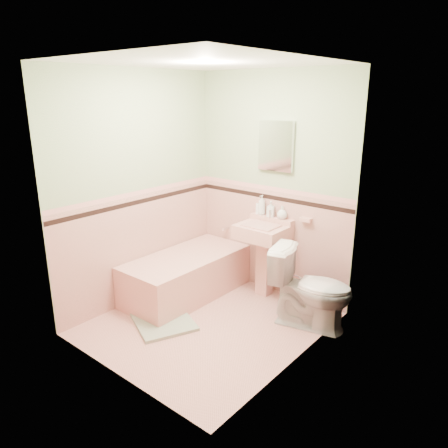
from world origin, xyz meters
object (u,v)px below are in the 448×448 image
Objects in this scene: medicine_cabinet at (276,146)px; bucket at (295,299)px; soap_bottle_mid at (271,209)px; soap_bottle_right at (282,213)px; bathtub at (186,276)px; toilet at (311,288)px; soap_bottle_left at (262,205)px; sink at (262,261)px; shoe at (157,318)px.

medicine_cabinet reaches higher than bucket.
soap_bottle_right is at bearing 0.00° from soap_bottle_mid.
medicine_cabinet is (0.68, 0.74, 1.47)m from bathtub.
medicine_cabinet is 0.67× the size of toilet.
soap_bottle_left is 1.11m from bucket.
soap_bottle_right reaches higher than sink.
sink is at bearing 89.32° from shoe.
medicine_cabinet is at bearing 92.14° from shoe.
sink is 3.14× the size of bucket.
bathtub is 1.26m from bucket.
sink is at bearing 59.53° from toilet.
bucket is (1.16, 0.47, -0.09)m from bathtub.
medicine_cabinet is 2.21m from shoe.
bucket is at bearing -7.35° from sink.
soap_bottle_left is at bearing 128.57° from sink.
sink is 4.84× the size of soap_bottle_mid.
bucket is (-0.27, 0.17, -0.27)m from toilet.
toilet reaches higher than bathtub.
soap_bottle_left is (-0.14, 0.18, 0.60)m from sink.
medicine_cabinet is 0.73m from soap_bottle_right.
sink is 1.33m from shoe.
sink is 0.79m from toilet.
soap_bottle_right is at bearing 41.16° from bathtub.
soap_bottle_mid reaches higher than shoe.
soap_bottle_right is 0.95m from bucket.
sink is 1.29m from medicine_cabinet.
toilet is (1.44, 0.30, 0.18)m from bathtub.
soap_bottle_left is 1.47× the size of shoe.
medicine_cabinet is at bearing 150.57° from bucket.
soap_bottle_left is at bearing 52.93° from bathtub.
soap_bottle_right is (0.81, 0.71, 0.76)m from bathtub.
soap_bottle_right is 0.94× the size of shoe.
soap_bottle_mid is at bearing 96.08° from sink.
soap_bottle_right is at bearing 43.16° from toilet.
medicine_cabinet reaches higher than soap_bottle_mid.
soap_bottle_mid is (-0.02, 0.18, 0.57)m from sink.
medicine_cabinet reaches higher than shoe.
toilet is at bearing -24.63° from soap_bottle_left.
soap_bottle_mid reaches higher than toilet.
bathtub is 1.76× the size of sink.
bathtub is 0.73m from shoe.
shoe is at bearing -70.83° from bathtub.
soap_bottle_left is at bearing 97.32° from shoe.
sink is 1.58× the size of medicine_cabinet.
medicine_cabinet is at bearing 90.00° from sink.
toilet is 2.98× the size of bucket.
bathtub is at bearing -142.07° from sink.
medicine_cabinet is at bearing 57.44° from soap_bottle_mid.
soap_bottle_mid is 1.06m from toilet.
medicine_cabinet reaches higher than soap_bottle_left.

